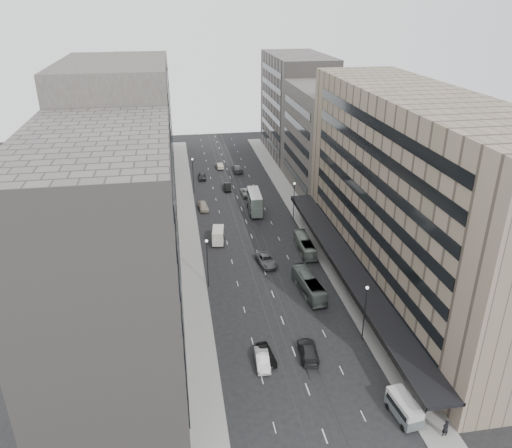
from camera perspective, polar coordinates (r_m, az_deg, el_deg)
ground at (r=72.01m, az=3.20°, el=-11.38°), size 220.00×220.00×0.00m
sidewalk_right at (r=106.36m, az=5.17°, el=1.08°), size 4.00×125.00×0.15m
sidewalk_left at (r=103.27m, az=-7.84°, el=0.20°), size 4.00×125.00×0.15m
department_store at (r=78.50m, az=17.66°, el=3.02°), size 19.20×60.00×30.00m
building_right_mid at (r=118.20m, az=8.16°, el=9.47°), size 15.00×28.00×24.00m
building_right_far at (r=145.89m, az=4.68°, el=13.29°), size 15.00×32.00×28.00m
building_left_a at (r=56.41m, az=-16.49°, el=-5.39°), size 15.00×28.00×30.00m
building_left_b at (r=80.26m, az=-14.79°, el=5.40°), size 15.00×26.00×34.00m
building_left_c at (r=107.28m, az=-13.53°, el=7.77°), size 15.00×28.00×25.00m
building_left_d at (r=138.91m, az=-12.90°, el=12.20°), size 15.00×38.00×28.00m
lamp_right_near at (r=67.73m, az=12.38°, el=-9.22°), size 0.44×0.44×8.32m
lamp_right_far at (r=101.64m, az=4.36°, el=3.10°), size 0.44×0.44×8.32m
lamp_left_near at (r=78.18m, az=-5.60°, el=-3.84°), size 0.44×0.44×8.32m
lamp_left_far at (r=117.81m, az=-7.22°, el=6.02°), size 0.44×0.44×8.32m
bus_near at (r=78.50m, az=6.05°, el=-6.92°), size 3.30×10.36×2.84m
bus_far at (r=90.68m, az=5.59°, el=-2.39°), size 2.46×9.58×2.66m
double_decker at (r=106.25m, az=-0.15°, el=2.56°), size 2.91×8.49×4.59m
vw_microbus at (r=60.07m, az=16.56°, el=-19.45°), size 2.63×4.97×2.58m
panel_van at (r=93.49m, az=-4.35°, el=-1.30°), size 2.75×4.80×2.87m
sedan_0 at (r=65.48m, az=1.18°, el=-14.69°), size 2.36×4.80×1.57m
sedan_1 at (r=64.73m, az=0.72°, el=-15.24°), size 1.88×4.79×1.55m
sedan_2 at (r=86.35m, az=1.18°, el=-4.12°), size 3.39×6.11×1.62m
sedan_3 at (r=66.36m, az=5.99°, el=-14.19°), size 2.90×5.86×1.64m
sedan_4 at (r=108.89m, az=-6.05°, el=2.05°), size 2.43×5.08×1.68m
sedan_5 at (r=119.96m, az=-3.29°, el=4.27°), size 1.81×4.71×1.53m
sedan_6 at (r=116.58m, az=-1.06°, el=3.71°), size 2.97×5.85×1.58m
sedan_7 at (r=132.87m, az=-2.10°, el=6.36°), size 2.50×5.91×1.70m
sedan_8 at (r=127.63m, az=-6.17°, el=5.43°), size 2.01×4.68×1.57m
sedan_9 at (r=135.76m, az=-4.18°, el=6.68°), size 1.95×4.78×1.54m
pedestrian at (r=59.59m, az=20.83°, el=-20.98°), size 0.77×0.53×2.05m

